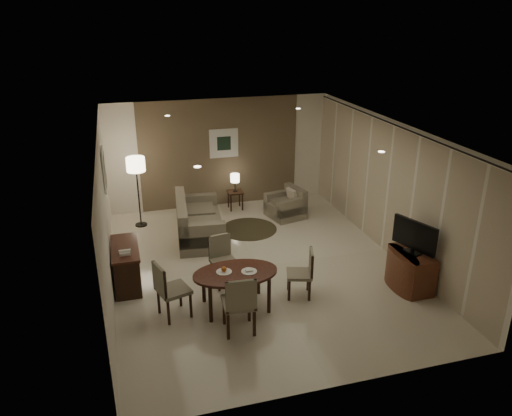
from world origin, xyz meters
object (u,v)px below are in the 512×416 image
object	(u,v)px
dining_table	(236,290)
chair_right	(299,273)
chair_near	(239,302)
console_desk	(126,266)
chair_left	(174,289)
armchair	(285,203)
side_table	(235,200)
floor_lamp	(138,192)
tv_cabinet	(411,270)
chair_far	(224,262)
sofa	(199,219)

from	to	relation	value
dining_table	chair_right	xyz separation A→B (m)	(1.15, 0.06, 0.10)
chair_near	chair_right	xyz separation A→B (m)	(1.25, 0.70, -0.07)
console_desk	chair_left	xyz separation A→B (m)	(0.70, -1.23, 0.11)
console_desk	armchair	bearing A→B (deg)	30.27
side_table	floor_lamp	bearing A→B (deg)	-170.35
tv_cabinet	armchair	xyz separation A→B (m)	(-1.10, 3.71, 0.00)
chair_far	side_table	size ratio (longest dim) A/B	1.95
armchair	side_table	bearing A→B (deg)	-142.56
tv_cabinet	floor_lamp	bearing A→B (deg)	137.23
console_desk	side_table	size ratio (longest dim) A/B	2.58
chair_near	tv_cabinet	bearing A→B (deg)	-168.96
console_desk	sofa	distance (m)	2.28
chair_left	sofa	bearing A→B (deg)	-35.16
tv_cabinet	side_table	bearing A→B (deg)	115.10
sofa	armchair	bearing A→B (deg)	-68.98
sofa	console_desk	bearing A→B (deg)	140.74
chair_far	console_desk	bearing A→B (deg)	154.42
chair_near	chair_left	size ratio (longest dim) A/B	1.04
chair_far	armchair	world-z (taller)	chair_far
tv_cabinet	armchair	distance (m)	3.87
chair_left	armchair	size ratio (longest dim) A/B	1.23
tv_cabinet	sofa	size ratio (longest dim) A/B	0.48
dining_table	floor_lamp	size ratio (longest dim) A/B	0.87
chair_far	floor_lamp	size ratio (longest dim) A/B	0.55
console_desk	armchair	world-z (taller)	console_desk
tv_cabinet	chair_right	distance (m)	2.05
chair_left	side_table	distance (m)	4.76
sofa	armchair	distance (m)	2.27
chair_near	floor_lamp	distance (m)	4.73
dining_table	chair_far	distance (m)	0.80
dining_table	sofa	xyz separation A→B (m)	(-0.11, 2.88, 0.11)
dining_table	sofa	size ratio (longest dim) A/B	0.75
dining_table	armchair	bearing A→B (deg)	59.23
dining_table	floor_lamp	xyz separation A→B (m)	(-1.31, 3.92, 0.49)
console_desk	chair_left	distance (m)	1.42
armchair	chair_left	bearing A→B (deg)	-55.64
armchair	chair_far	bearing A→B (deg)	-51.59
armchair	floor_lamp	distance (m)	3.45
chair_near	chair_right	bearing A→B (deg)	-146.93
tv_cabinet	console_desk	bearing A→B (deg)	162.95
chair_right	tv_cabinet	bearing A→B (deg)	99.49
chair_near	side_table	xyz separation A→B (m)	(1.14, 4.96, -0.27)
tv_cabinet	dining_table	size ratio (longest dim) A/B	0.64
chair_left	chair_right	size ratio (longest dim) A/B	1.12
console_desk	floor_lamp	world-z (taller)	floor_lamp
chair_right	armchair	size ratio (longest dim) A/B	1.09
console_desk	floor_lamp	distance (m)	2.72
chair_near	armchair	world-z (taller)	chair_near
side_table	console_desk	bearing A→B (deg)	-132.15
console_desk	dining_table	distance (m)	2.14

